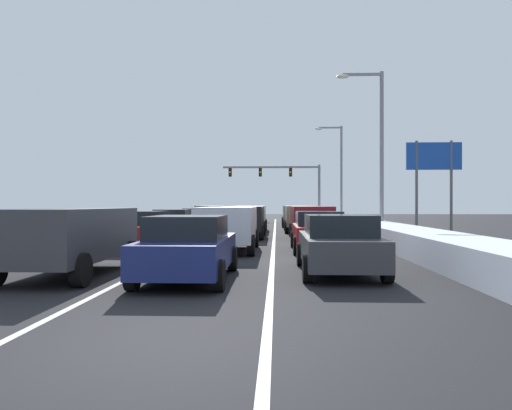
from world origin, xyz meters
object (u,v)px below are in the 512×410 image
(sedan_red_left_lane_second, at_px, (143,230))
(street_lamp_right_mid, at_px, (338,166))
(suv_maroon_right_lane_third, at_px, (311,219))
(suv_black_center_lane_third, at_px, (244,219))
(traffic_light_gantry, at_px, (285,178))
(suv_tan_right_lane_fourth, at_px, (301,216))
(sedan_green_center_lane_fifth, at_px, (251,217))
(suv_silver_center_lane_fourth, at_px, (250,216))
(suv_charcoal_left_lane_nearest, at_px, (70,235))
(suv_gray_right_lane_fifth, at_px, (296,214))
(suv_gray_left_lane_fifth, at_px, (212,214))
(sedan_maroon_left_lane_third, at_px, (174,224))
(sedan_charcoal_right_lane_nearest, at_px, (339,244))
(sedan_red_right_lane_second, at_px, (318,231))
(suv_white_center_lane_second, at_px, (228,224))
(roadside_sign_right, at_px, (434,166))
(sedan_tan_left_lane_fourth, at_px, (198,220))
(sedan_navy_center_lane_nearest, at_px, (189,247))
(street_lamp_right_near, at_px, (376,139))

(sedan_red_left_lane_second, xyz_separation_m, street_lamp_right_mid, (11.20, 28.53, 4.74))
(suv_maroon_right_lane_third, xyz_separation_m, suv_black_center_lane_third, (-3.47, 0.67, 0.00))
(suv_maroon_right_lane_third, xyz_separation_m, traffic_light_gantry, (-0.82, 29.84, 3.72))
(suv_tan_right_lane_fourth, xyz_separation_m, sedan_green_center_lane_fifth, (-3.59, 7.02, -0.25))
(suv_silver_center_lane_fourth, xyz_separation_m, suv_charcoal_left_lane_nearest, (-3.39, -20.38, 0.00))
(suv_charcoal_left_lane_nearest, distance_m, street_lamp_right_mid, 37.51)
(suv_gray_right_lane_fifth, relative_size, suv_gray_left_lane_fifth, 1.00)
(sedan_maroon_left_lane_third, bearing_deg, sedan_green_center_lane_fifth, 75.28)
(sedan_charcoal_right_lane_nearest, relative_size, suv_tan_right_lane_fourth, 0.92)
(sedan_red_right_lane_second, xyz_separation_m, suv_white_center_lane_second, (-3.41, -0.24, 0.25))
(suv_black_center_lane_third, height_order, roadside_sign_right, roadside_sign_right)
(suv_tan_right_lane_fourth, relative_size, traffic_light_gantry, 0.45)
(sedan_red_left_lane_second, height_order, roadside_sign_right, roadside_sign_right)
(suv_black_center_lane_third, relative_size, sedan_maroon_left_lane_third, 1.09)
(sedan_tan_left_lane_fourth, height_order, suv_gray_left_lane_fifth, suv_gray_left_lane_fifth)
(suv_charcoal_left_lane_nearest, distance_m, traffic_light_gantry, 43.53)
(sedan_navy_center_lane_nearest, distance_m, street_lamp_right_near, 18.71)
(sedan_maroon_left_lane_third, bearing_deg, sedan_red_left_lane_second, -88.76)
(sedan_red_left_lane_second, bearing_deg, suv_maroon_right_lane_third, 40.77)
(sedan_red_left_lane_second, bearing_deg, street_lamp_right_mid, 68.56)
(suv_gray_right_lane_fifth, height_order, suv_white_center_lane_second, same)
(sedan_maroon_left_lane_third, bearing_deg, suv_gray_left_lane_fifth, 88.32)
(suv_gray_left_lane_fifth, bearing_deg, roadside_sign_right, -32.00)
(sedan_red_right_lane_second, relative_size, sedan_red_left_lane_second, 1.00)
(sedan_navy_center_lane_nearest, relative_size, suv_silver_center_lane_fourth, 0.92)
(sedan_navy_center_lane_nearest, distance_m, sedan_red_left_lane_second, 8.25)
(suv_white_center_lane_second, bearing_deg, suv_maroon_right_lane_third, 61.68)
(suv_white_center_lane_second, relative_size, suv_gray_left_lane_fifth, 1.00)
(roadside_sign_right, bearing_deg, suv_maroon_right_lane_third, -152.18)
(suv_silver_center_lane_fourth, bearing_deg, sedan_tan_left_lane_fourth, -174.62)
(sedan_red_right_lane_second, distance_m, traffic_light_gantry, 36.50)
(sedan_green_center_lane_fifth, bearing_deg, suv_black_center_lane_third, -88.60)
(suv_white_center_lane_second, relative_size, sedan_red_left_lane_second, 1.09)
(suv_white_center_lane_second, relative_size, traffic_light_gantry, 0.45)
(sedan_green_center_lane_fifth, distance_m, street_lamp_right_mid, 13.02)
(street_lamp_right_near, bearing_deg, sedan_green_center_lane_fifth, 125.78)
(sedan_red_right_lane_second, distance_m, suv_tan_right_lane_fourth, 12.72)
(sedan_green_center_lane_fifth, distance_m, suv_charcoal_left_lane_nearest, 26.59)
(sedan_maroon_left_lane_third, bearing_deg, roadside_sign_right, 13.58)
(suv_tan_right_lane_fourth, xyz_separation_m, traffic_light_gantry, (-0.63, 23.55, 3.72))
(sedan_charcoal_right_lane_nearest, xyz_separation_m, sedan_red_right_lane_second, (-0.01, 6.03, 0.00))
(sedan_charcoal_right_lane_nearest, distance_m, suv_gray_right_lane_fifth, 26.08)
(street_lamp_right_mid, bearing_deg, sedan_green_center_lane_fifth, -130.98)
(sedan_red_right_lane_second, relative_size, roadside_sign_right, 0.82)
(suv_silver_center_lane_fourth, relative_size, sedan_tan_left_lane_fourth, 1.09)
(sedan_charcoal_right_lane_nearest, relative_size, suv_gray_right_lane_fifth, 0.92)
(suv_maroon_right_lane_third, bearing_deg, sedan_red_left_lane_second, -139.23)
(suv_black_center_lane_third, distance_m, suv_charcoal_left_lane_nearest, 14.19)
(suv_white_center_lane_second, xyz_separation_m, sedan_green_center_lane_fifth, (-0.19, 19.98, -0.25))
(suv_silver_center_lane_fourth, xyz_separation_m, suv_gray_left_lane_fifth, (-3.29, 5.55, 0.00))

